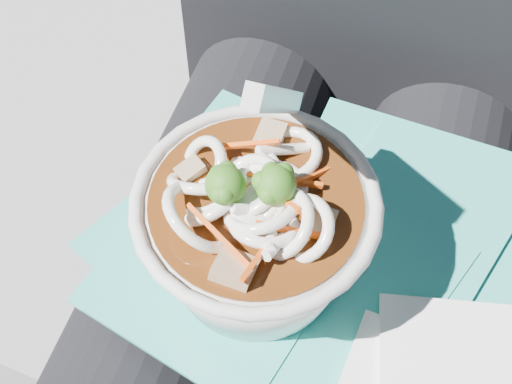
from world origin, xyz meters
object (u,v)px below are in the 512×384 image
(stone_ledge, at_px, (311,312))
(person_body, at_px, (317,213))
(plastic_bag, at_px, (306,248))
(udon_bowl, at_px, (255,227))
(lap, at_px, (285,324))

(stone_ledge, bearing_deg, person_body, -90.00)
(person_body, distance_m, plastic_bag, 0.08)
(plastic_bag, height_order, udon_bowl, udon_bowl)
(lap, height_order, plastic_bag, plastic_bag)
(stone_ledge, bearing_deg, lap, -90.00)
(stone_ledge, distance_m, lap, 0.33)
(person_body, xyz_separation_m, plastic_bag, (0.01, -0.06, 0.05))
(stone_ledge, xyz_separation_m, plastic_bag, (0.01, -0.12, 0.37))
(stone_ledge, bearing_deg, udon_bowl, -99.10)
(lap, distance_m, person_body, 0.10)
(lap, distance_m, udon_bowl, 0.14)
(plastic_bag, relative_size, udon_bowl, 1.70)
(udon_bowl, bearing_deg, person_body, 75.46)
(plastic_bag, bearing_deg, stone_ledge, 92.39)
(stone_ledge, relative_size, person_body, 1.01)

